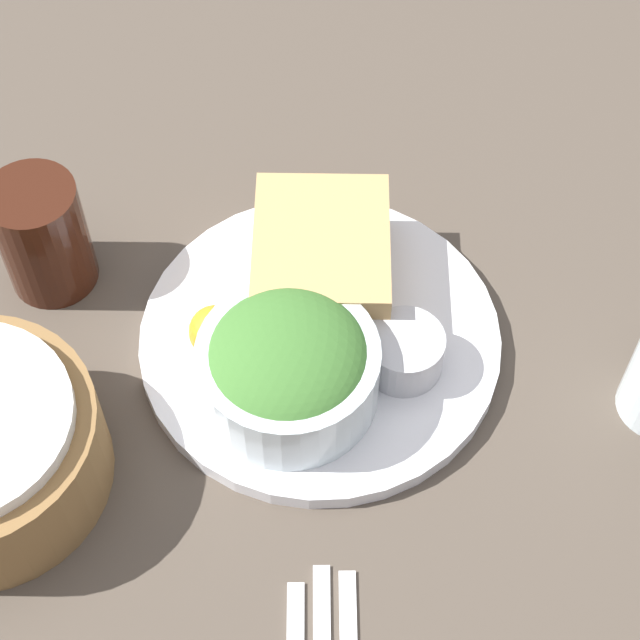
{
  "coord_description": "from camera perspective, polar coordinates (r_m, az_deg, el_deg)",
  "views": [
    {
      "loc": [
        -0.47,
        0.07,
        0.72
      ],
      "look_at": [
        0.0,
        0.0,
        0.04
      ],
      "focal_mm": 60.0,
      "sensor_mm": 36.0,
      "label": 1
    }
  ],
  "objects": [
    {
      "name": "salad_bowl",
      "position": [
        0.79,
        -1.7,
        -2.5
      ],
      "size": [
        0.14,
        0.14,
        0.07
      ],
      "color": "silver",
      "rests_on": "plate"
    },
    {
      "name": "drink_glass",
      "position": [
        0.89,
        -14.56,
        4.36
      ],
      "size": [
        0.07,
        0.07,
        0.1
      ],
      "primitive_type": "cylinder",
      "color": "#38190F",
      "rests_on": "ground_plane"
    },
    {
      "name": "sandwich",
      "position": [
        0.86,
        0.07,
        3.31
      ],
      "size": [
        0.14,
        0.13,
        0.06
      ],
      "color": "tan",
      "rests_on": "plate"
    },
    {
      "name": "dressing_cup",
      "position": [
        0.82,
        4.51,
        -1.7
      ],
      "size": [
        0.06,
        0.06,
        0.04
      ],
      "primitive_type": "cylinder",
      "color": "#B7B7BC",
      "rests_on": "plate"
    },
    {
      "name": "ground_plane",
      "position": [
        0.86,
        0.0,
        -1.33
      ],
      "size": [
        4.0,
        4.0,
        0.0
      ],
      "primitive_type": "plane",
      "color": "#4C4238"
    },
    {
      "name": "plate",
      "position": [
        0.85,
        0.0,
        -1.05
      ],
      "size": [
        0.29,
        0.29,
        0.02
      ],
      "primitive_type": "cylinder",
      "color": "silver",
      "rests_on": "ground_plane"
    },
    {
      "name": "orange_wedge",
      "position": [
        0.83,
        -5.62,
        -0.4
      ],
      "size": [
        0.04,
        0.04,
        0.04
      ],
      "primitive_type": "sphere",
      "color": "orange",
      "rests_on": "plate"
    }
  ]
}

